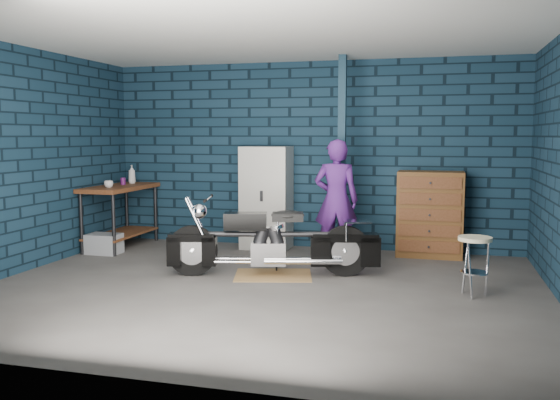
{
  "coord_description": "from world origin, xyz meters",
  "views": [
    {
      "loc": [
        1.8,
        -5.97,
        1.65
      ],
      "look_at": [
        0.13,
        0.3,
        0.93
      ],
      "focal_mm": 38.0,
      "sensor_mm": 36.0,
      "label": 1
    }
  ],
  "objects_px": {
    "motorcycle": "(273,236)",
    "storage_bin": "(104,244)",
    "shop_stool": "(474,267)",
    "tool_chest": "(430,214)",
    "workbench": "(121,216)",
    "locker": "(266,198)",
    "person": "(336,200)"
  },
  "relations": [
    {
      "from": "motorcycle",
      "to": "storage_bin",
      "type": "height_order",
      "value": "motorcycle"
    },
    {
      "from": "shop_stool",
      "to": "motorcycle",
      "type": "bearing_deg",
      "value": 171.63
    },
    {
      "from": "storage_bin",
      "to": "tool_chest",
      "type": "bearing_deg",
      "value": 12.62
    },
    {
      "from": "workbench",
      "to": "storage_bin",
      "type": "height_order",
      "value": "workbench"
    },
    {
      "from": "storage_bin",
      "to": "workbench",
      "type": "bearing_deg",
      "value": 92.29
    },
    {
      "from": "storage_bin",
      "to": "locker",
      "type": "distance_m",
      "value": 2.37
    },
    {
      "from": "storage_bin",
      "to": "tool_chest",
      "type": "height_order",
      "value": "tool_chest"
    },
    {
      "from": "person",
      "to": "shop_stool",
      "type": "xyz_separation_m",
      "value": [
        1.67,
        -1.41,
        -0.49
      ]
    },
    {
      "from": "person",
      "to": "locker",
      "type": "xyz_separation_m",
      "value": [
        -1.12,
        0.54,
        -0.06
      ]
    },
    {
      "from": "workbench",
      "to": "motorcycle",
      "type": "height_order",
      "value": "motorcycle"
    },
    {
      "from": "motorcycle",
      "to": "person",
      "type": "bearing_deg",
      "value": 48.6
    },
    {
      "from": "workbench",
      "to": "storage_bin",
      "type": "xyz_separation_m",
      "value": [
        0.02,
        -0.5,
        -0.32
      ]
    },
    {
      "from": "tool_chest",
      "to": "person",
      "type": "bearing_deg",
      "value": -155.71
    },
    {
      "from": "workbench",
      "to": "locker",
      "type": "bearing_deg",
      "value": 12.94
    },
    {
      "from": "tool_chest",
      "to": "locker",
      "type": "bearing_deg",
      "value": 180.0
    },
    {
      "from": "person",
      "to": "tool_chest",
      "type": "relative_size",
      "value": 1.38
    },
    {
      "from": "storage_bin",
      "to": "tool_chest",
      "type": "xyz_separation_m",
      "value": [
        4.38,
        0.98,
        0.44
      ]
    },
    {
      "from": "motorcycle",
      "to": "storage_bin",
      "type": "xyz_separation_m",
      "value": [
        -2.63,
        0.64,
        -0.33
      ]
    },
    {
      "from": "locker",
      "to": "shop_stool",
      "type": "xyz_separation_m",
      "value": [
        2.78,
        -1.95,
        -0.43
      ]
    },
    {
      "from": "motorcycle",
      "to": "person",
      "type": "height_order",
      "value": "person"
    },
    {
      "from": "storage_bin",
      "to": "shop_stool",
      "type": "distance_m",
      "value": 4.95
    },
    {
      "from": "motorcycle",
      "to": "workbench",
      "type": "bearing_deg",
      "value": 142.54
    },
    {
      "from": "locker",
      "to": "workbench",
      "type": "bearing_deg",
      "value": -167.06
    },
    {
      "from": "person",
      "to": "motorcycle",
      "type": "bearing_deg",
      "value": 59.35
    },
    {
      "from": "motorcycle",
      "to": "tool_chest",
      "type": "height_order",
      "value": "tool_chest"
    },
    {
      "from": "locker",
      "to": "tool_chest",
      "type": "relative_size",
      "value": 1.28
    },
    {
      "from": "tool_chest",
      "to": "shop_stool",
      "type": "distance_m",
      "value": 2.02
    },
    {
      "from": "workbench",
      "to": "tool_chest",
      "type": "relative_size",
      "value": 1.21
    },
    {
      "from": "shop_stool",
      "to": "storage_bin",
      "type": "bearing_deg",
      "value": 168.7
    },
    {
      "from": "tool_chest",
      "to": "shop_stool",
      "type": "relative_size",
      "value": 1.88
    },
    {
      "from": "motorcycle",
      "to": "locker",
      "type": "height_order",
      "value": "locker"
    },
    {
      "from": "locker",
      "to": "shop_stool",
      "type": "bearing_deg",
      "value": -35.02
    }
  ]
}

